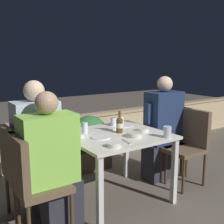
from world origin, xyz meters
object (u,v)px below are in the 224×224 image
chair_left_near (30,178)px  person_green_blouse (53,164)px  chair_left_far (20,165)px  beer_bottle (120,125)px  person_blue_shirt (40,149)px  chair_right_far (172,134)px  chair_right_near (189,140)px  person_navy_jumper (161,128)px

chair_left_near → person_green_blouse: size_ratio=0.73×
chair_left_far → beer_bottle: 1.06m
person_green_blouse → person_blue_shirt: bearing=88.4°
person_green_blouse → person_blue_shirt: size_ratio=0.95×
chair_left_near → chair_right_far: bearing=9.0°
beer_bottle → chair_left_far: bearing=171.6°
person_blue_shirt → chair_right_near: person_blue_shirt is taller
chair_left_far → beer_bottle: bearing=-8.4°
chair_left_near → chair_right_near: same height
chair_right_near → person_navy_jumper: 0.36m
person_navy_jumper → beer_bottle: size_ratio=5.64×
person_blue_shirt → chair_right_far: size_ratio=1.45×
chair_left_far → beer_bottle: beer_bottle is taller
chair_left_far → person_blue_shirt: person_blue_shirt is taller
person_green_blouse → chair_left_far: size_ratio=1.38×
chair_left_far → chair_right_far: bearing=-0.6°
chair_left_near → person_blue_shirt: 0.41m
person_navy_jumper → chair_right_near: bearing=-59.2°
beer_bottle → person_green_blouse: bearing=-167.6°
person_green_blouse → person_blue_shirt: 0.33m
person_blue_shirt → beer_bottle: (0.81, -0.15, 0.16)m
chair_left_near → person_blue_shirt: size_ratio=0.69×
chair_right_far → person_navy_jumper: bearing=180.0°
chair_left_far → chair_right_near: size_ratio=1.00×
person_green_blouse → chair_left_far: bearing=119.5°
person_blue_shirt → chair_right_near: (1.72, -0.31, -0.12)m
person_blue_shirt → person_navy_jumper: size_ratio=1.01×
person_green_blouse → person_navy_jumper: (1.56, 0.31, 0.03)m
chair_left_far → chair_right_near: 1.94m
person_navy_jumper → person_green_blouse: bearing=-168.8°
chair_left_far → person_blue_shirt: bearing=0.0°
beer_bottle → chair_right_near: bearing=-10.3°
beer_bottle → chair_right_far: bearing=7.8°
chair_right_far → person_navy_jumper: person_navy_jumper is taller
person_navy_jumper → beer_bottle: person_navy_jumper is taller
chair_left_near → person_navy_jumper: bearing=10.0°
person_blue_shirt → beer_bottle: person_blue_shirt is taller
chair_left_near → chair_right_near: size_ratio=1.00×
person_green_blouse → chair_left_far: 0.39m
person_navy_jumper → chair_left_far: bearing=179.3°
person_green_blouse → beer_bottle: person_green_blouse is taller
person_green_blouse → chair_right_far: person_green_blouse is taller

